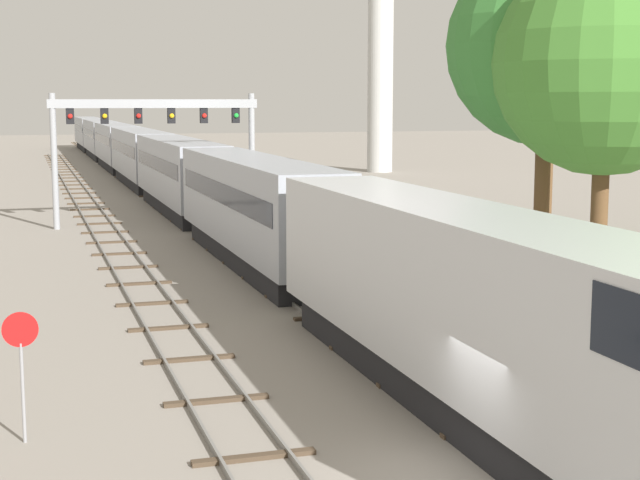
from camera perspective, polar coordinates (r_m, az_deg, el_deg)
ground_plane at (r=19.84m, az=7.68°, el=-13.54°), size 400.00×400.00×0.00m
track_main at (r=77.66m, az=-9.79°, el=2.71°), size 2.60×200.00×0.16m
track_near at (r=57.32m, az=-12.65°, el=0.72°), size 2.60×160.00×0.16m
passenger_train at (r=85.56m, az=-10.54°, el=4.90°), size 3.04×148.79×4.80m
signal_gantry at (r=57.75m, az=-9.63°, el=6.48°), size 12.10×0.49×7.73m
stop_sign at (r=21.82m, az=-17.10°, el=-6.64°), size 0.76×0.08×2.88m
trackside_tree_left at (r=32.93m, az=16.38°, el=9.87°), size 7.23×7.23×12.12m
trackside_tree_mid at (r=55.12m, az=13.40°, el=9.85°), size 6.50×6.50×12.42m
trackside_tree_right at (r=35.90m, az=13.14°, el=11.02°), size 7.13×7.13×12.82m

